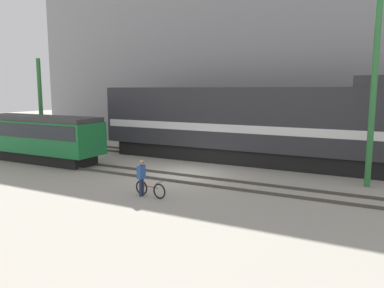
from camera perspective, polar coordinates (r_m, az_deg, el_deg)
The scene contains 10 objects.
ground_plane at distance 21.23m, azimuth -1.26°, elevation -4.71°, with size 120.00×120.00×0.00m, color #9E998C.
track_near at distance 20.37m, azimuth -2.63°, elevation -5.08°, with size 60.00×1.50×0.14m.
track_far at distance 25.60m, azimuth 4.19°, elevation -2.31°, with size 60.00×1.51×0.14m.
building_backdrop at distance 32.26m, azimuth 9.81°, elevation 12.68°, with size 41.86×6.00×14.60m.
freight_locomotive at distance 24.67m, azimuth 7.62°, elevation 3.11°, with size 19.62×3.04×5.52m.
streetcar at distance 26.89m, azimuth -22.33°, elevation 1.20°, with size 9.52×2.54×3.05m.
bicycle at distance 17.01m, azimuth -6.37°, elevation -6.87°, with size 1.74×0.44×0.75m.
person at distance 17.00m, azimuth -7.73°, elevation -4.65°, with size 0.26×0.39×1.65m.
utility_pole_left at distance 31.12m, azimuth -22.07°, elevation 5.45°, with size 0.31×0.31×7.10m.
utility_pole_center at distance 20.08m, azimuth 25.90°, elevation 6.76°, with size 0.29×0.29×9.06m.
Camera 1 is at (10.06, -18.06, 4.80)m, focal length 35.00 mm.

